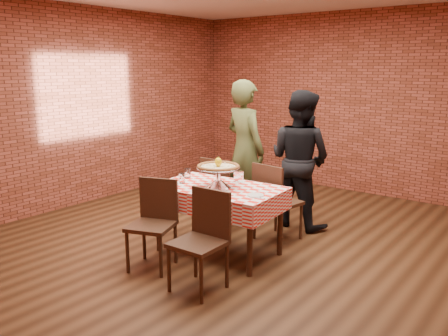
{
  "coord_description": "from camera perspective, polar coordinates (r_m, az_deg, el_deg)",
  "views": [
    {
      "loc": [
        3.09,
        -4.23,
        2.02
      ],
      "look_at": [
        0.1,
        -0.36,
        0.95
      ],
      "focal_mm": 37.16,
      "sensor_mm": 36.0,
      "label": 1
    }
  ],
  "objects": [
    {
      "name": "ground",
      "position": [
        5.61,
        1.45,
        -8.78
      ],
      "size": [
        6.0,
        6.0,
        0.0
      ],
      "primitive_type": "plane",
      "color": "black",
      "rests_on": "ground"
    },
    {
      "name": "pizza_stand",
      "position": [
        4.95,
        -0.71,
        -1.18
      ],
      "size": [
        0.58,
        0.58,
        0.21
      ],
      "primitive_type": null,
      "rotation": [
        0.0,
        0.0,
        0.25
      ],
      "color": "silver",
      "rests_on": "tablecloth"
    },
    {
      "name": "sweetener_packet_b",
      "position": [
        4.57,
        4.69,
        -3.73
      ],
      "size": [
        0.05,
        0.04,
        0.0
      ],
      "primitive_type": "cube",
      "rotation": [
        0.0,
        0.0,
        0.01
      ],
      "color": "white",
      "rests_on": "tablecloth"
    },
    {
      "name": "water_glass_right",
      "position": [
        5.4,
        -4.49,
        -0.63
      ],
      "size": [
        0.07,
        0.07,
        0.11
      ],
      "primitive_type": "cylinder",
      "rotation": [
        0.0,
        0.0,
        0.06
      ],
      "color": "white",
      "rests_on": "tablecloth"
    },
    {
      "name": "chair_far_right",
      "position": [
        5.52,
        6.68,
        -4.1
      ],
      "size": [
        0.52,
        0.52,
        0.93
      ],
      "primitive_type": null,
      "rotation": [
        0.0,
        0.0,
        2.99
      ],
      "color": "#371F15",
      "rests_on": "ground"
    },
    {
      "name": "chair_far_left",
      "position": [
        5.9,
        -0.01,
        -3.0
      ],
      "size": [
        0.46,
        0.46,
        0.92
      ],
      "primitive_type": null,
      "rotation": [
        0.0,
        0.0,
        3.2
      ],
      "color": "#371F15",
      "rests_on": "ground"
    },
    {
      "name": "tablecloth",
      "position": [
        5.04,
        -0.68,
        -3.56
      ],
      "size": [
        1.43,
        0.93,
        0.23
      ],
      "primitive_type": null,
      "rotation": [
        0.0,
        0.0,
        0.06
      ],
      "color": "red",
      "rests_on": "table"
    },
    {
      "name": "chair_near_left",
      "position": [
        4.77,
        -8.94,
        -7.05
      ],
      "size": [
        0.54,
        0.54,
        0.9
      ],
      "primitive_type": null,
      "rotation": [
        0.0,
        0.0,
        0.36
      ],
      "color": "#371F15",
      "rests_on": "ground"
    },
    {
      "name": "diner_black",
      "position": [
        5.96,
        9.28,
        1.07
      ],
      "size": [
        0.91,
        0.74,
        1.75
      ],
      "primitive_type": "imported",
      "rotation": [
        0.0,
        0.0,
        3.05
      ],
      "color": "black",
      "rests_on": "ground"
    },
    {
      "name": "lemon",
      "position": [
        4.91,
        -0.71,
        0.74
      ],
      "size": [
        0.09,
        0.09,
        0.1
      ],
      "primitive_type": "ellipsoid",
      "rotation": [
        0.0,
        0.0,
        0.25
      ],
      "color": "yellow",
      "rests_on": "pizza"
    },
    {
      "name": "chair_near_right",
      "position": [
        4.27,
        -3.23,
        -9.15
      ],
      "size": [
        0.45,
        0.45,
        0.92
      ],
      "primitive_type": null,
      "rotation": [
        0.0,
        0.0,
        0.03
      ],
      "color": "#371F15",
      "rests_on": "ground"
    },
    {
      "name": "sweetener_packet_a",
      "position": [
        4.58,
        4.23,
        -3.69
      ],
      "size": [
        0.05,
        0.04,
        0.0
      ],
      "primitive_type": "cube",
      "rotation": [
        0.0,
        0.0,
        0.13
      ],
      "color": "white",
      "rests_on": "tablecloth"
    },
    {
      "name": "table",
      "position": [
        5.11,
        -0.67,
        -6.44
      ],
      "size": [
        1.39,
        0.89,
        0.75
      ],
      "primitive_type": "cube",
      "rotation": [
        0.0,
        0.0,
        0.06
      ],
      "color": "#371F15",
      "rests_on": "ground"
    },
    {
      "name": "condiment_caddy",
      "position": [
        5.2,
        1.81,
        -1.03
      ],
      "size": [
        0.11,
        0.1,
        0.12
      ],
      "primitive_type": "cube",
      "rotation": [
        0.0,
        0.0,
        -0.35
      ],
      "color": "silver",
      "rests_on": "tablecloth"
    },
    {
      "name": "side_plate",
      "position": [
        4.66,
        3.9,
        -3.35
      ],
      "size": [
        0.18,
        0.18,
        0.01
      ],
      "primitive_type": "cylinder",
      "rotation": [
        0.0,
        0.0,
        0.06
      ],
      "color": "white",
      "rests_on": "tablecloth"
    },
    {
      "name": "back_wall",
      "position": [
        7.88,
        14.65,
        7.79
      ],
      "size": [
        5.5,
        0.0,
        5.5
      ],
      "primitive_type": "plane",
      "rotation": [
        1.57,
        0.0,
        0.0
      ],
      "color": "maroon",
      "rests_on": "ground"
    },
    {
      "name": "pizza",
      "position": [
        4.92,
        -0.71,
        0.11
      ],
      "size": [
        0.55,
        0.55,
        0.03
      ],
      "primitive_type": "cylinder",
      "rotation": [
        0.0,
        0.0,
        0.25
      ],
      "color": "beige",
      "rests_on": "pizza_stand"
    },
    {
      "name": "diner_olive",
      "position": [
        6.24,
        2.59,
        2.26
      ],
      "size": [
        0.77,
        0.61,
        1.86
      ],
      "primitive_type": "imported",
      "rotation": [
        0.0,
        0.0,
        2.87
      ],
      "color": "#454C26",
      "rests_on": "ground"
    },
    {
      "name": "water_glass_left",
      "position": [
        5.16,
        -5.22,
        -1.26
      ],
      "size": [
        0.07,
        0.07,
        0.11
      ],
      "primitive_type": "cylinder",
      "rotation": [
        0.0,
        0.0,
        0.06
      ],
      "color": "white",
      "rests_on": "tablecloth"
    }
  ]
}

